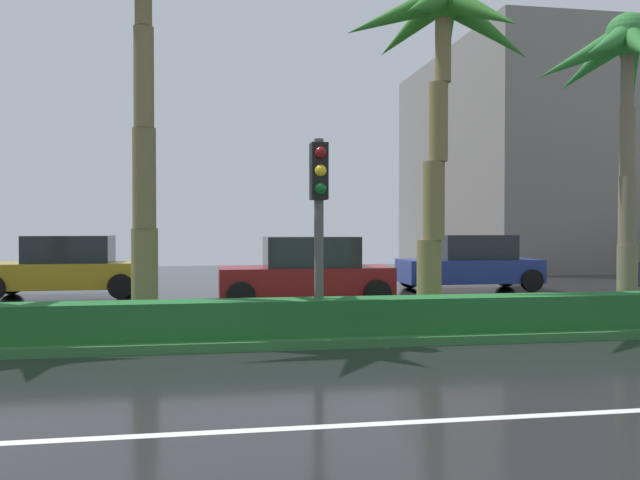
# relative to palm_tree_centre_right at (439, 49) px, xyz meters

# --- Properties ---
(ground_plane) EXTENTS (90.00, 42.00, 0.10)m
(ground_plane) POSITION_rel_palm_tree_centre_right_xyz_m (-7.47, 0.82, -5.53)
(ground_plane) COLOR black
(median_strip) EXTENTS (85.50, 4.00, 0.15)m
(median_strip) POSITION_rel_palm_tree_centre_right_xyz_m (-7.47, -0.18, -5.40)
(median_strip) COLOR #2D6B33
(median_strip) RESTS_ON ground_plane
(median_hedge) EXTENTS (76.50, 0.70, 0.60)m
(median_hedge) POSITION_rel_palm_tree_centre_right_xyz_m (-7.47, -1.58, -5.03)
(median_hedge) COLOR #1E6028
(median_hedge) RESTS_ON median_strip
(palm_tree_centre_right) EXTENTS (3.93, 3.86, 6.77)m
(palm_tree_centre_right) POSITION_rel_palm_tree_centre_right_xyz_m (0.00, 0.00, 0.00)
(palm_tree_centre_right) COLOR brown
(palm_tree_centre_right) RESTS_ON median_strip
(palm_tree_mid_right) EXTENTS (3.78, 3.72, 6.31)m
(palm_tree_mid_right) POSITION_rel_palm_tree_centre_right_xyz_m (4.18, 0.12, -0.20)
(palm_tree_mid_right) COLOR #6C5D4A
(palm_tree_mid_right) RESTS_ON median_strip
(traffic_signal_median_right) EXTENTS (0.28, 0.43, 3.30)m
(traffic_signal_median_right) POSITION_rel_palm_tree_centre_right_xyz_m (-2.66, -1.49, -3.06)
(traffic_signal_median_right) COLOR #4C4C47
(traffic_signal_median_right) RESTS_ON median_strip
(car_in_traffic_second) EXTENTS (4.30, 2.02, 1.72)m
(car_in_traffic_second) POSITION_rel_palm_tree_centre_right_xyz_m (-8.48, 7.11, -4.65)
(car_in_traffic_second) COLOR #B28C1E
(car_in_traffic_second) RESTS_ON ground_plane
(car_in_traffic_third) EXTENTS (4.30, 2.02, 1.72)m
(car_in_traffic_third) POSITION_rel_palm_tree_centre_right_xyz_m (-2.06, 3.96, -4.65)
(car_in_traffic_third) COLOR maroon
(car_in_traffic_third) RESTS_ON ground_plane
(car_in_traffic_fourth) EXTENTS (4.30, 2.02, 1.72)m
(car_in_traffic_fourth) POSITION_rel_palm_tree_centre_right_xyz_m (3.61, 7.07, -4.65)
(car_in_traffic_fourth) COLOR navy
(car_in_traffic_fourth) RESTS_ON ground_plane
(building_far_right) EXTENTS (16.37, 14.77, 10.86)m
(building_far_right) POSITION_rel_palm_tree_centre_right_xyz_m (15.43, 19.74, -0.05)
(building_far_right) COLOR slate
(building_far_right) RESTS_ON ground_plane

